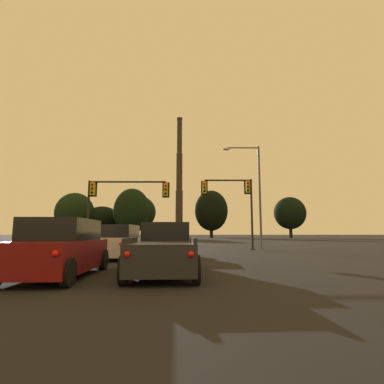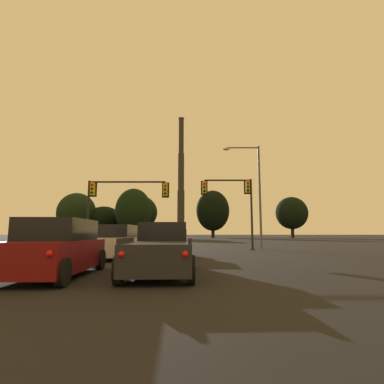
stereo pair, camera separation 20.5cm
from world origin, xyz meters
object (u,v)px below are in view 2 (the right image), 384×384
(suv_left_lane_second, at_px, (56,249))
(traffic_light_overhead_right, at_px, (234,196))
(sedan_center_lane_front, at_px, (170,246))
(smokestack, at_px, (180,188))
(suv_left_lane_front, at_px, (116,242))
(pickup_truck_center_lane_second, at_px, (160,250))
(traffic_light_overhead_left, at_px, (115,196))
(street_lamp, at_px, (253,185))

(suv_left_lane_second, relative_size, traffic_light_overhead_right, 0.82)
(sedan_center_lane_front, relative_size, smokestack, 0.08)
(suv_left_lane_front, distance_m, pickup_truck_center_lane_second, 6.88)
(suv_left_lane_front, height_order, traffic_light_overhead_left, traffic_light_overhead_left)
(suv_left_lane_front, xyz_separation_m, pickup_truck_center_lane_second, (3.10, -6.14, -0.09))
(suv_left_lane_front, bearing_deg, traffic_light_overhead_right, 49.15)
(suv_left_lane_second, relative_size, sedan_center_lane_front, 1.05)
(traffic_light_overhead_right, xyz_separation_m, street_lamp, (1.95, 1.20, 1.11))
(traffic_light_overhead_right, distance_m, street_lamp, 2.54)
(suv_left_lane_front, height_order, smokestack, smokestack)
(street_lamp, bearing_deg, smokestack, 95.45)
(sedan_center_lane_front, xyz_separation_m, smokestack, (-4.06, 123.95, 21.96))
(suv_left_lane_front, relative_size, smokestack, 0.09)
(traffic_light_overhead_left, relative_size, street_lamp, 0.71)
(sedan_center_lane_front, distance_m, street_lamp, 12.83)
(suv_left_lane_front, relative_size, suv_left_lane_second, 1.00)
(traffic_light_overhead_left, bearing_deg, pickup_truck_center_lane_second, -69.04)
(sedan_center_lane_front, height_order, traffic_light_overhead_right, traffic_light_overhead_right)
(traffic_light_overhead_right, bearing_deg, suv_left_lane_front, -132.70)
(traffic_light_overhead_left, bearing_deg, traffic_light_overhead_right, 10.12)
(traffic_light_overhead_left, bearing_deg, smokestack, 89.60)
(suv_left_lane_front, xyz_separation_m, smokestack, (-1.05, 124.14, 21.73))
(pickup_truck_center_lane_second, bearing_deg, sedan_center_lane_front, 88.40)
(traffic_light_overhead_left, bearing_deg, suv_left_lane_second, -83.08)
(sedan_center_lane_front, relative_size, traffic_light_overhead_left, 0.71)
(suv_left_lane_front, bearing_deg, smokestack, 92.34)
(pickup_truck_center_lane_second, height_order, traffic_light_overhead_left, traffic_light_overhead_left)
(smokestack, bearing_deg, traffic_light_overhead_left, -90.40)
(suv_left_lane_second, distance_m, traffic_light_overhead_right, 18.05)
(sedan_center_lane_front, bearing_deg, traffic_light_overhead_left, 127.69)
(pickup_truck_center_lane_second, height_order, traffic_light_overhead_right, traffic_light_overhead_right)
(traffic_light_overhead_left, xyz_separation_m, smokestack, (0.82, 117.31, 18.28))
(traffic_light_overhead_left, distance_m, traffic_light_overhead_right, 9.95)
(suv_left_lane_second, bearing_deg, smokestack, 87.74)
(suv_left_lane_front, bearing_deg, pickup_truck_center_lane_second, -61.37)
(pickup_truck_center_lane_second, relative_size, suv_left_lane_second, 1.12)
(sedan_center_lane_front, relative_size, street_lamp, 0.51)
(traffic_light_overhead_right, bearing_deg, smokestack, 94.44)
(pickup_truck_center_lane_second, height_order, smokestack, smokestack)
(street_lamp, height_order, smokestack, smokestack)
(suv_left_lane_front, xyz_separation_m, street_lamp, (9.87, 9.78, 4.81))
(sedan_center_lane_front, height_order, traffic_light_overhead_left, traffic_light_overhead_left)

